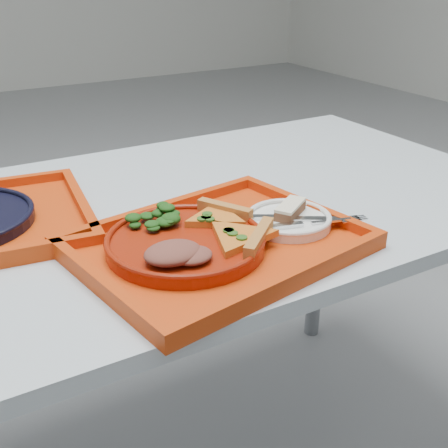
{
  "coord_description": "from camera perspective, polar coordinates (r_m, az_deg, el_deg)",
  "views": [
    {
      "loc": [
        -0.36,
        -0.94,
        1.19
      ],
      "look_at": [
        0.07,
        -0.18,
        0.78
      ],
      "focal_mm": 45.0,
      "sensor_mm": 36.0,
      "label": 1
    }
  ],
  "objects": [
    {
      "name": "table",
      "position": [
        1.13,
        -7.93,
        -2.18
      ],
      "size": [
        1.6,
        0.8,
        0.75
      ],
      "color": "silver",
      "rests_on": "ground"
    },
    {
      "name": "tray_main",
      "position": [
        0.94,
        -0.63,
        -2.34
      ],
      "size": [
        0.5,
        0.42,
        0.01
      ],
      "primitive_type": "cube",
      "rotation": [
        0.0,
        0.0,
        0.17
      ],
      "color": "#BD3509",
      "rests_on": "table"
    },
    {
      "name": "dinner_plate",
      "position": [
        0.92,
        -3.94,
        -2.05
      ],
      "size": [
        0.26,
        0.26,
        0.02
      ],
      "primitive_type": "cylinder",
      "color": "maroon",
      "rests_on": "tray_main"
    },
    {
      "name": "side_plate",
      "position": [
        1.01,
        6.58,
        0.25
      ],
      "size": [
        0.15,
        0.15,
        0.01
      ],
      "primitive_type": "cylinder",
      "color": "white",
      "rests_on": "tray_main"
    },
    {
      "name": "pizza_slice_a",
      "position": [
        0.91,
        1.49,
        -1.05
      ],
      "size": [
        0.18,
        0.18,
        0.02
      ],
      "primitive_type": null,
      "rotation": [
        0.0,
        0.0,
        2.3
      ],
      "color": "orange",
      "rests_on": "dinner_plate"
    },
    {
      "name": "pizza_slice_b",
      "position": [
        0.97,
        -0.84,
        0.88
      ],
      "size": [
        0.15,
        0.15,
        0.02
      ],
      "primitive_type": null,
      "rotation": [
        0.0,
        0.0,
        3.64
      ],
      "color": "orange",
      "rests_on": "dinner_plate"
    },
    {
      "name": "salad_heap",
      "position": [
        0.96,
        -7.01,
        0.9
      ],
      "size": [
        0.08,
        0.07,
        0.04
      ],
      "primitive_type": "ellipsoid",
      "color": "black",
      "rests_on": "dinner_plate"
    },
    {
      "name": "meat_portion",
      "position": [
        0.85,
        -5.24,
        -2.93
      ],
      "size": [
        0.09,
        0.07,
        0.03
      ],
      "primitive_type": "ellipsoid",
      "color": "brown",
      "rests_on": "dinner_plate"
    },
    {
      "name": "dessert_bar",
      "position": [
        1.01,
        6.75,
        1.51
      ],
      "size": [
        0.08,
        0.07,
        0.02
      ],
      "rotation": [
        0.0,
        0.0,
        0.58
      ],
      "color": "#522B1B",
      "rests_on": "side_plate"
    },
    {
      "name": "knife",
      "position": [
        1.0,
        7.13,
        0.65
      ],
      "size": [
        0.17,
        0.11,
        0.01
      ],
      "primitive_type": "cube",
      "rotation": [
        0.0,
        0.0,
        -0.53
      ],
      "color": "silver",
      "rests_on": "side_plate"
    },
    {
      "name": "fork",
      "position": [
        0.98,
        8.79,
        0.11
      ],
      "size": [
        0.18,
        0.07,
        0.01
      ],
      "primitive_type": "cube",
      "rotation": [
        0.0,
        0.0,
        -0.27
      ],
      "color": "silver",
      "rests_on": "side_plate"
    }
  ]
}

